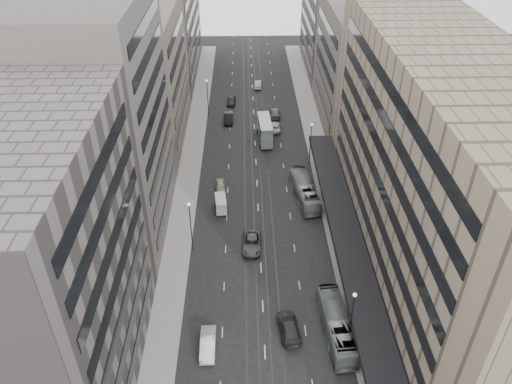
{
  "coord_description": "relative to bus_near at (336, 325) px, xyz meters",
  "views": [
    {
      "loc": [
        -1.92,
        -42.51,
        48.08
      ],
      "look_at": [
        -0.42,
        18.77,
        5.26
      ],
      "focal_mm": 35.0,
      "sensor_mm": 36.0,
      "label": 1
    }
  ],
  "objects": [
    {
      "name": "lamp_left_far",
      "position": [
        -18.2,
        58.6,
        3.61
      ],
      "size": [
        0.44,
        0.44,
        8.32
      ],
      "color": "#262628",
      "rests_on": "ground"
    },
    {
      "name": "lamp_right_near",
      "position": [
        1.2,
        -1.4,
        3.61
      ],
      "size": [
        0.44,
        0.44,
        8.32
      ],
      "color": "#262628",
      "rests_on": "ground"
    },
    {
      "name": "sidewalk_left",
      "position": [
        -20.5,
        41.1,
        -1.52
      ],
      "size": [
        4.0,
        125.0,
        0.15
      ],
      "primitive_type": "cube",
      "color": "gray",
      "rests_on": "ground"
    },
    {
      "name": "panel_van",
      "position": [
        -14.44,
        24.98,
        -0.3
      ],
      "size": [
        2.14,
        3.87,
        2.35
      ],
      "rotation": [
        0.0,
        0.0,
        0.1
      ],
      "color": "white",
      "rests_on": "ground"
    },
    {
      "name": "bus_near",
      "position": [
        0.0,
        0.0,
        0.0
      ],
      "size": [
        3.49,
        11.62,
        3.19
      ],
      "primitive_type": "imported",
      "rotation": [
        0.0,
        0.0,
        3.21
      ],
      "color": "gray",
      "rests_on": "ground"
    },
    {
      "name": "sedan_7",
      "position": [
        -3.89,
        58.32,
        -0.85
      ],
      "size": [
        2.41,
        5.23,
        1.48
      ],
      "primitive_type": "imported",
      "rotation": [
        0.0,
        0.0,
        3.08
      ],
      "color": "#5A5B5D",
      "rests_on": "ground"
    },
    {
      "name": "lamp_left_near",
      "position": [
        -18.2,
        15.6,
        3.61
      ],
      "size": [
        0.44,
        0.44,
        8.32
      ],
      "color": "#262628",
      "rests_on": "ground"
    },
    {
      "name": "lamp_right_far",
      "position": [
        1.2,
        38.6,
        3.61
      ],
      "size": [
        0.44,
        0.44,
        8.32
      ],
      "color": "#262628",
      "rests_on": "ground"
    },
    {
      "name": "pedestrian",
      "position": [
        1.7,
        -3.82,
        -0.58
      ],
      "size": [
        0.64,
        0.43,
        1.73
      ],
      "primitive_type": "imported",
      "rotation": [
        0.0,
        0.0,
        3.16
      ],
      "color": "black",
      "rests_on": "sidewalk_right"
    },
    {
      "name": "building_left_b",
      "position": [
        -30.0,
        22.6,
        15.4
      ],
      "size": [
        15.0,
        26.0,
        34.0
      ],
      "primitive_type": "cube",
      "color": "#524E47",
      "rests_on": "ground"
    },
    {
      "name": "sedan_4",
      "position": [
        -14.73,
        30.94,
        -0.91
      ],
      "size": [
        1.99,
        4.17,
        1.37
      ],
      "primitive_type": "imported",
      "rotation": [
        0.0,
        0.0,
        0.09
      ],
      "color": "#A19A85",
      "rests_on": "ground"
    },
    {
      "name": "sidewalk_right",
      "position": [
        3.5,
        41.1,
        -1.52
      ],
      "size": [
        4.0,
        125.0,
        0.15
      ],
      "primitive_type": "cube",
      "color": "gray",
      "rests_on": "ground"
    },
    {
      "name": "building_left_a",
      "position": [
        -30.0,
        -4.4,
        13.4
      ],
      "size": [
        15.0,
        28.0,
        30.0
      ],
      "primitive_type": "cube",
      "color": "#615C57",
      "rests_on": "ground"
    },
    {
      "name": "department_store",
      "position": [
        12.95,
        11.6,
        13.35
      ],
      "size": [
        19.2,
        60.0,
        30.0
      ],
      "color": "#7B6D5A",
      "rests_on": "ground"
    },
    {
      "name": "building_right_far",
      "position": [
        13.0,
        85.6,
        12.4
      ],
      "size": [
        15.0,
        32.0,
        28.0
      ],
      "primitive_type": "cube",
      "color": "#615C57",
      "rests_on": "ground"
    },
    {
      "name": "sedan_9",
      "position": [
        -7.16,
        73.99,
        -0.84
      ],
      "size": [
        1.83,
        4.64,
        1.5
      ],
      "primitive_type": "imported",
      "rotation": [
        0.0,
        0.0,
        3.09
      ],
      "color": "#C0B19F",
      "rests_on": "ground"
    },
    {
      "name": "building_right_mid",
      "position": [
        13.0,
        55.6,
        10.4
      ],
      "size": [
        15.0,
        28.0,
        24.0
      ],
      "primitive_type": "cube",
      "color": "#524E47",
      "rests_on": "ground"
    },
    {
      "name": "bus_far",
      "position": [
        -0.87,
        27.88,
        0.02
      ],
      "size": [
        4.27,
        11.87,
        3.23
      ],
      "primitive_type": "imported",
      "rotation": [
        0.0,
        0.0,
        3.28
      ],
      "color": "gray",
      "rests_on": "ground"
    },
    {
      "name": "sedan_8",
      "position": [
        -13.42,
        64.84,
        -0.83
      ],
      "size": [
        1.98,
        4.56,
        1.53
      ],
      "primitive_type": "imported",
      "rotation": [
        0.0,
        0.0,
        -0.04
      ],
      "color": "#28282A",
      "rests_on": "ground"
    },
    {
      "name": "ground",
      "position": [
        -8.5,
        3.6,
        -1.6
      ],
      "size": [
        220.0,
        220.0,
        0.0
      ],
      "primitive_type": "plane",
      "color": "black",
      "rests_on": "ground"
    },
    {
      "name": "sedan_6",
      "position": [
        -4.45,
        52.07,
        -0.89
      ],
      "size": [
        2.38,
        5.08,
        1.41
      ],
      "primitive_type": "imported",
      "rotation": [
        0.0,
        0.0,
        3.13
      ],
      "color": "silver",
      "rests_on": "ground"
    },
    {
      "name": "building_left_c",
      "position": [
        -30.0,
        49.6,
        10.9
      ],
      "size": [
        15.0,
        28.0,
        25.0
      ],
      "primitive_type": "cube",
      "color": "#706157",
      "rests_on": "ground"
    },
    {
      "name": "building_left_d",
      "position": [
        -30.0,
        82.6,
        12.4
      ],
      "size": [
        15.0,
        38.0,
        28.0
      ],
      "primitive_type": "cube",
      "color": "#615C57",
      "rests_on": "ground"
    },
    {
      "name": "sedan_3",
      "position": [
        -5.54,
        0.44,
        -0.76
      ],
      "size": [
        3.03,
        5.99,
        1.67
      ],
      "primitive_type": "imported",
      "rotation": [
        0.0,
        0.0,
        3.27
      ],
      "color": "#242426",
      "rests_on": "ground"
    },
    {
      "name": "sedan_5",
      "position": [
        -13.87,
        55.94,
        -0.75
      ],
      "size": [
        1.8,
        5.12,
        1.69
      ],
      "primitive_type": "imported",
      "rotation": [
        0.0,
        0.0,
        -0.0
      ],
      "color": "black",
      "rests_on": "ground"
    },
    {
      "name": "sedan_2",
      "position": [
        -9.68,
        15.87,
        -0.81
      ],
      "size": [
        2.86,
        5.79,
        1.58
      ],
      "primitive_type": "imported",
      "rotation": [
        0.0,
        0.0,
        -0.04
      ],
      "color": "#4D4D4F",
      "rests_on": "ground"
    },
    {
      "name": "sedan_1",
      "position": [
        -15.07,
        -1.74,
        -0.77
      ],
      "size": [
        1.78,
        5.0,
        1.64
      ],
      "primitive_type": "imported",
      "rotation": [
        0.0,
        0.0,
        0.01
      ],
      "color": "silver",
      "rests_on": "ground"
    },
    {
      "name": "double_decker",
      "position": [
        -6.56,
        47.48,
        0.82
      ],
      "size": [
        2.97,
        8.32,
        4.48
      ],
      "rotation": [
        0.0,
        0.0,
        0.07
      ],
      "color": "gray",
      "rests_on": "ground"
    }
  ]
}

